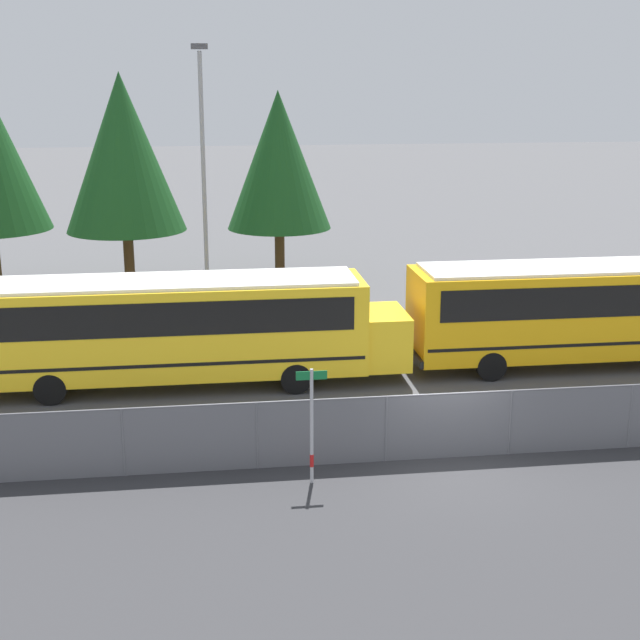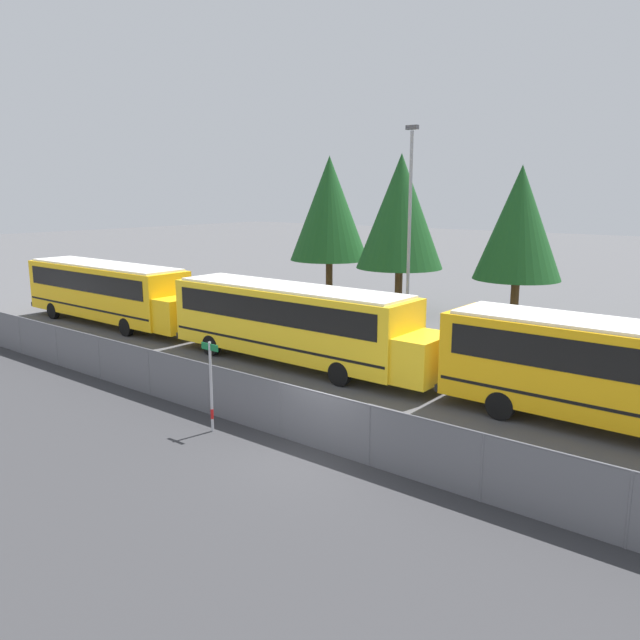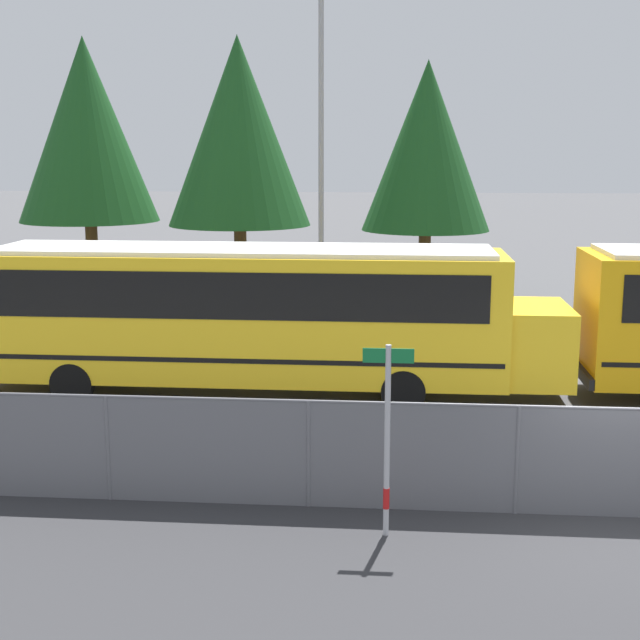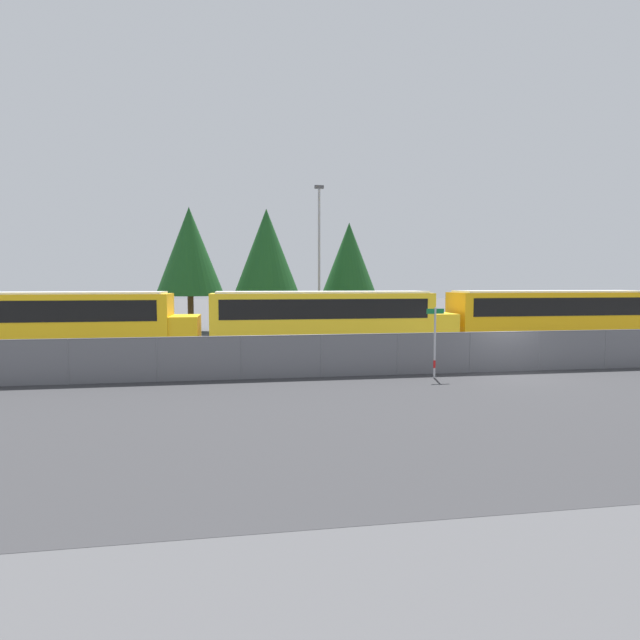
{
  "view_description": "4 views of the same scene",
  "coord_description": "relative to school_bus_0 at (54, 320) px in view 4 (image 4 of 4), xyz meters",
  "views": [
    {
      "loc": [
        -5.74,
        -19.52,
        9.05
      ],
      "look_at": [
        -2.29,
        6.48,
        1.81
      ],
      "focal_mm": 50.0,
      "sensor_mm": 36.0,
      "label": 1
    },
    {
      "loc": [
        10.03,
        -12.67,
        7.0
      ],
      "look_at": [
        -4.85,
        5.95,
        2.12
      ],
      "focal_mm": 35.0,
      "sensor_mm": 36.0,
      "label": 2
    },
    {
      "loc": [
        -3.37,
        -12.73,
        5.36
      ],
      "look_at": [
        -4.94,
        5.36,
        1.86
      ],
      "focal_mm": 50.0,
      "sensor_mm": 36.0,
      "label": 3
    },
    {
      "loc": [
        -10.82,
        -19.1,
        3.67
      ],
      "look_at": [
        -6.93,
        5.43,
        1.84
      ],
      "focal_mm": 28.0,
      "sensor_mm": 36.0,
      "label": 4
    }
  ],
  "objects": [
    {
      "name": "ground_plane",
      "position": [
        19.6,
        -6.13,
        -1.92
      ],
      "size": [
        200.0,
        200.0,
        0.0
      ],
      "primitive_type": "plane",
      "color": "#4C4C4F"
    },
    {
      "name": "road_strip",
      "position": [
        19.6,
        -12.13,
        -1.92
      ],
      "size": [
        99.04,
        12.0,
        0.01
      ],
      "color": "#333335",
      "rests_on": "ground_plane"
    },
    {
      "name": "fence",
      "position": [
        19.6,
        -6.13,
        -1.06
      ],
      "size": [
        65.11,
        0.07,
        1.68
      ],
      "color": "#9EA0A5",
      "rests_on": "ground_plane"
    },
    {
      "name": "school_bus_0",
      "position": [
        0.0,
        0.0,
        0.0
      ],
      "size": [
        12.75,
        2.63,
        3.27
      ],
      "color": "yellow",
      "rests_on": "ground_plane"
    },
    {
      "name": "school_bus_1",
      "position": [
        13.19,
        0.09,
        0.0
      ],
      "size": [
        12.75,
        2.63,
        3.27
      ],
      "color": "yellow",
      "rests_on": "ground_plane"
    },
    {
      "name": "school_bus_2",
      "position": [
        26.22,
        0.43,
        0.0
      ],
      "size": [
        12.75,
        2.63,
        3.27
      ],
      "color": "#EDA80F",
      "rests_on": "ground_plane"
    },
    {
      "name": "street_sign",
      "position": [
        16.14,
        -7.06,
        -0.46
      ],
      "size": [
        0.7,
        0.09,
        2.75
      ],
      "color": "#B7B7BC",
      "rests_on": "ground_plane"
    },
    {
      "name": "light_pole",
      "position": [
        13.95,
        7.79,
        3.53
      ],
      "size": [
        0.6,
        0.24,
        10.12
      ],
      "color": "gray",
      "rests_on": "ground_plane"
    },
    {
      "name": "tree_0",
      "position": [
        17.23,
        13.44,
        3.51
      ],
      "size": [
        4.58,
        4.58,
        8.43
      ],
      "color": "#51381E",
      "rests_on": "ground_plane"
    },
    {
      "name": "tree_1",
      "position": [
        5.06,
        12.9,
        4.08
      ],
      "size": [
        5.01,
        5.01,
        9.28
      ],
      "color": "#51381E",
      "rests_on": "ground_plane"
    },
    {
      "name": "tree_2",
      "position": [
        10.69,
        12.27,
        4.01
      ],
      "size": [
        4.98,
        4.98,
        9.19
      ],
      "color": "#51381E",
      "rests_on": "ground_plane"
    }
  ]
}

